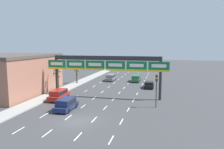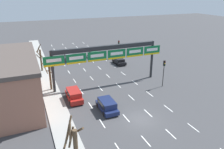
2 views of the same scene
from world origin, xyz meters
name	(u,v)px [view 1 (image 1 of 2)]	position (x,y,z in m)	size (l,w,h in m)	color
ground_plane	(78,121)	(0.00, 0.00, 0.00)	(220.00, 220.00, 0.00)	#3D3D3F
sidewalk_left	(7,114)	(-9.65, 0.00, 0.07)	(2.80, 110.00, 0.15)	#999993
lane_dashes	(107,95)	(0.00, 13.50, 0.00)	(10.02, 67.00, 0.01)	white
sign_gantry	(105,64)	(0.00, 12.28, 5.71)	(20.77, 0.70, 6.99)	#232628
building_near	(10,74)	(-17.63, 11.13, 3.55)	(12.60, 17.03, 7.08)	#9E6651
car_black	(149,85)	(6.69, 21.90, 0.72)	(1.88, 4.15, 1.34)	black
suv_green	(136,78)	(3.07, 29.17, 0.87)	(1.90, 4.81, 1.55)	#235B38
suv_navy	(66,104)	(-3.24, 3.75, 0.90)	(1.99, 4.28, 1.61)	#19234C
suv_grey	(111,77)	(-3.19, 29.08, 0.89)	(1.88, 4.63, 1.58)	slate
suv_red	(59,94)	(-6.75, 8.51, 0.94)	(1.92, 4.48, 1.69)	maroon
traffic_light_near_gantry	(160,71)	(8.61, 26.53, 3.09)	(0.30, 0.35, 4.30)	black
traffic_light_mid_block	(156,84)	(8.60, 7.77, 3.33)	(0.30, 0.35, 4.66)	black
tree_bare_closest	(58,78)	(-9.44, 13.46, 2.74)	(1.80, 1.45, 4.71)	brown
tree_bare_third	(77,71)	(-9.95, 23.62, 2.76)	(1.61, 1.62, 5.40)	brown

